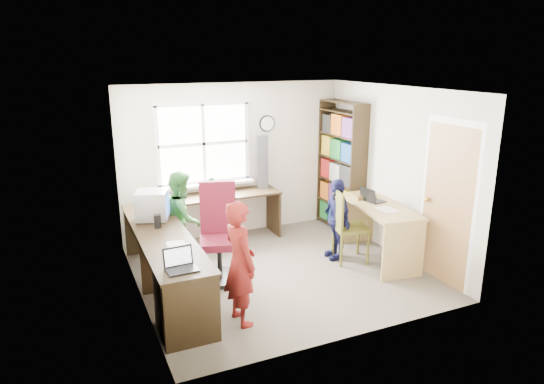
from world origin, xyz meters
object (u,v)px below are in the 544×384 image
(right_desk, at_px, (380,221))
(bookshelf, at_px, (341,169))
(potted_plant, at_px, (210,186))
(wooden_chair, at_px, (346,223))
(laptop_right, at_px, (371,198))
(swivel_chair, at_px, (219,238))
(person_green, at_px, (182,218))
(laptop_left, at_px, (180,264))
(l_desk, at_px, (187,266))
(person_navy, at_px, (337,219))
(crt_monitor, at_px, (152,205))
(cd_tower, at_px, (262,162))
(person_red, at_px, (240,263))

(right_desk, xyz_separation_m, bookshelf, (0.19, 1.35, 0.43))
(potted_plant, bearing_deg, right_desk, -40.41)
(wooden_chair, distance_m, laptop_right, 0.55)
(swivel_chair, height_order, wooden_chair, swivel_chair)
(person_green, bearing_deg, wooden_chair, -94.15)
(right_desk, distance_m, laptop_left, 3.12)
(l_desk, xyz_separation_m, swivel_chair, (0.54, 0.48, 0.08))
(laptop_right, distance_m, person_navy, 0.58)
(laptop_right, bearing_deg, l_desk, 88.37)
(swivel_chair, distance_m, crt_monitor, 0.95)
(swivel_chair, height_order, laptop_left, swivel_chair)
(person_green, bearing_deg, cd_tower, -46.94)
(crt_monitor, height_order, person_navy, person_navy)
(crt_monitor, bearing_deg, laptop_right, 8.63)
(swivel_chair, bearing_deg, l_desk, -122.15)
(right_desk, distance_m, bookshelf, 1.43)
(l_desk, distance_m, laptop_right, 2.81)
(wooden_chair, relative_size, laptop_left, 3.21)
(bookshelf, height_order, person_navy, bookshelf)
(right_desk, xyz_separation_m, person_navy, (-0.52, 0.29, 0.01))
(wooden_chair, height_order, person_red, person_red)
(bookshelf, bearing_deg, cd_tower, 165.10)
(right_desk, relative_size, cd_tower, 1.72)
(cd_tower, distance_m, person_green, 1.72)
(laptop_right, bearing_deg, person_green, 64.53)
(laptop_left, bearing_deg, laptop_right, 15.41)
(laptop_right, bearing_deg, wooden_chair, 91.37)
(bookshelf, height_order, potted_plant, bookshelf)
(bookshelf, height_order, cd_tower, bookshelf)
(laptop_right, relative_size, person_green, 0.26)
(right_desk, distance_m, laptop_right, 0.35)
(l_desk, height_order, person_red, person_red)
(l_desk, xyz_separation_m, cd_tower, (1.71, 1.80, 0.72))
(bookshelf, relative_size, potted_plant, 7.70)
(l_desk, xyz_separation_m, right_desk, (2.77, 0.12, 0.12))
(right_desk, bearing_deg, person_red, -152.93)
(crt_monitor, relative_size, person_red, 0.35)
(wooden_chair, bearing_deg, l_desk, -159.83)
(wooden_chair, height_order, potted_plant, same)
(potted_plant, relative_size, person_navy, 0.24)
(crt_monitor, bearing_deg, right_desk, 4.59)
(swivel_chair, distance_m, wooden_chair, 1.78)
(laptop_left, distance_m, person_green, 1.86)
(bookshelf, distance_m, wooden_chair, 1.44)
(swivel_chair, bearing_deg, laptop_left, -107.24)
(swivel_chair, height_order, person_navy, swivel_chair)
(laptop_left, height_order, potted_plant, potted_plant)
(bookshelf, bearing_deg, laptop_left, -145.92)
(bookshelf, distance_m, person_red, 3.34)
(l_desk, bearing_deg, crt_monitor, 102.01)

